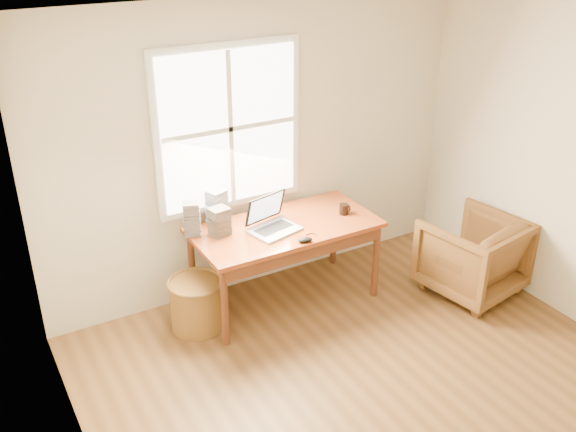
% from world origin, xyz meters
% --- Properties ---
extents(room_shell, '(4.04, 4.54, 2.64)m').
position_xyz_m(room_shell, '(-0.02, 0.16, 1.32)').
color(room_shell, brown).
rests_on(room_shell, ground).
extents(desk, '(1.60, 0.80, 0.04)m').
position_xyz_m(desk, '(0.00, 1.80, 0.73)').
color(desk, brown).
rests_on(desk, room_shell).
extents(armchair, '(0.90, 0.91, 0.73)m').
position_xyz_m(armchair, '(1.55, 1.10, 0.36)').
color(armchair, brown).
rests_on(armchair, room_shell).
extents(wicker_stool, '(0.53, 0.53, 0.44)m').
position_xyz_m(wicker_stool, '(-0.85, 1.80, 0.22)').
color(wicker_stool, brown).
rests_on(wicker_stool, room_shell).
extents(laptop, '(0.44, 0.46, 0.27)m').
position_xyz_m(laptop, '(-0.13, 1.73, 0.89)').
color(laptop, '#B5B9BC').
rests_on(laptop, desk).
extents(mouse, '(0.13, 0.10, 0.04)m').
position_xyz_m(mouse, '(-0.01, 1.45, 0.77)').
color(mouse, black).
rests_on(mouse, desk).
extents(coffee_mug, '(0.11, 0.11, 0.09)m').
position_xyz_m(coffee_mug, '(0.56, 1.73, 0.80)').
color(coffee_mug, black).
rests_on(coffee_mug, desk).
extents(cd_stack_a, '(0.19, 0.18, 0.30)m').
position_xyz_m(cd_stack_a, '(-0.48, 2.14, 0.90)').
color(cd_stack_a, '#AAB0B6').
rests_on(cd_stack_a, desk).
extents(cd_stack_b, '(0.18, 0.16, 0.24)m').
position_xyz_m(cd_stack_b, '(-0.55, 1.92, 0.87)').
color(cd_stack_b, '#25252A').
rests_on(cd_stack_b, desk).
extents(cd_stack_c, '(0.16, 0.15, 0.29)m').
position_xyz_m(cd_stack_c, '(-0.75, 2.03, 0.90)').
color(cd_stack_c, '#90919C').
rests_on(cd_stack_c, desk).
extents(cd_stack_d, '(0.16, 0.15, 0.17)m').
position_xyz_m(cd_stack_d, '(-0.50, 2.16, 0.84)').
color(cd_stack_d, '#A9AFB4').
rests_on(cd_stack_d, desk).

